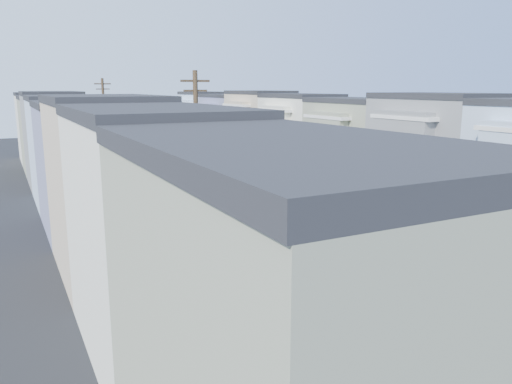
# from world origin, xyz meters

# --- Properties ---
(ground) EXTENTS (160.00, 160.00, 0.00)m
(ground) POSITION_xyz_m (0.00, 0.00, 0.00)
(ground) COLOR black
(ground) RESTS_ON ground
(road_slab) EXTENTS (12.00, 70.00, 0.02)m
(road_slab) POSITION_xyz_m (0.00, 15.00, 0.01)
(road_slab) COLOR black
(road_slab) RESTS_ON ground
(curb_left) EXTENTS (0.30, 70.00, 0.15)m
(curb_left) POSITION_xyz_m (-6.05, 15.00, 0.07)
(curb_left) COLOR gray
(curb_left) RESTS_ON ground
(curb_right) EXTENTS (0.30, 70.00, 0.15)m
(curb_right) POSITION_xyz_m (6.05, 15.00, 0.07)
(curb_right) COLOR gray
(curb_right) RESTS_ON ground
(sidewalk_left) EXTENTS (2.60, 70.00, 0.15)m
(sidewalk_left) POSITION_xyz_m (-7.35, 15.00, 0.07)
(sidewalk_left) COLOR gray
(sidewalk_left) RESTS_ON ground
(sidewalk_right) EXTENTS (2.60, 70.00, 0.15)m
(sidewalk_right) POSITION_xyz_m (7.35, 15.00, 0.07)
(sidewalk_right) COLOR gray
(sidewalk_right) RESTS_ON ground
(centerline) EXTENTS (0.12, 70.00, 0.01)m
(centerline) POSITION_xyz_m (0.00, 15.00, 0.00)
(centerline) COLOR gold
(centerline) RESTS_ON ground
(townhouse_row_left) EXTENTS (5.00, 70.00, 8.50)m
(townhouse_row_left) POSITION_xyz_m (-11.15, 15.00, 0.00)
(townhouse_row_left) COLOR #979B7F
(townhouse_row_left) RESTS_ON ground
(townhouse_row_right) EXTENTS (5.00, 70.00, 8.50)m
(townhouse_row_right) POSITION_xyz_m (11.15, 15.00, 0.00)
(townhouse_row_right) COLOR #979B7F
(townhouse_row_right) RESTS_ON ground
(tree_a) EXTENTS (4.38, 4.38, 6.64)m
(tree_a) POSITION_xyz_m (-6.30, -12.84, 4.43)
(tree_a) COLOR black
(tree_a) RESTS_ON ground
(tree_b) EXTENTS (4.70, 4.70, 7.92)m
(tree_b) POSITION_xyz_m (-6.30, -5.48, 5.55)
(tree_b) COLOR black
(tree_b) RESTS_ON ground
(tree_c) EXTENTS (4.70, 4.70, 7.27)m
(tree_c) POSITION_xyz_m (-6.30, 7.24, 4.90)
(tree_c) COLOR black
(tree_c) RESTS_ON ground
(tree_d) EXTENTS (4.70, 4.70, 7.99)m
(tree_d) POSITION_xyz_m (-6.30, 17.15, 5.61)
(tree_d) COLOR black
(tree_d) RESTS_ON ground
(tree_e) EXTENTS (4.57, 4.57, 7.37)m
(tree_e) POSITION_xyz_m (-6.30, 32.79, 5.06)
(tree_e) COLOR black
(tree_e) RESTS_ON ground
(tree_far_r) EXTENTS (3.10, 3.10, 5.51)m
(tree_far_r) POSITION_xyz_m (6.89, 30.32, 3.91)
(tree_far_r) COLOR black
(tree_far_r) RESTS_ON ground
(utility_pole_near) EXTENTS (1.60, 0.26, 10.00)m
(utility_pole_near) POSITION_xyz_m (-6.30, 2.00, 5.15)
(utility_pole_near) COLOR #42301E
(utility_pole_near) RESTS_ON ground
(utility_pole_far) EXTENTS (1.60, 0.26, 10.00)m
(utility_pole_far) POSITION_xyz_m (-6.30, 28.00, 5.15)
(utility_pole_far) COLOR #42301E
(utility_pole_far) RESTS_ON ground
(fedex_truck) EXTENTS (2.53, 6.56, 3.15)m
(fedex_truck) POSITION_xyz_m (2.05, 9.17, 1.76)
(fedex_truck) COLOR white
(fedex_truck) RESTS_ON ground
(lead_sedan) EXTENTS (1.71, 4.25, 1.39)m
(lead_sedan) POSITION_xyz_m (1.99, 20.50, 0.70)
(lead_sedan) COLOR black
(lead_sedan) RESTS_ON ground
(parked_left_b) EXTENTS (1.66, 4.34, 1.41)m
(parked_left_b) POSITION_xyz_m (-4.90, -7.18, 0.70)
(parked_left_b) COLOR black
(parked_left_b) RESTS_ON ground
(parked_left_c) EXTENTS (1.66, 4.42, 1.46)m
(parked_left_c) POSITION_xyz_m (-4.90, -0.12, 0.73)
(parked_left_c) COLOR #8E93A5
(parked_left_c) RESTS_ON ground
(parked_left_d) EXTENTS (1.85, 4.29, 1.36)m
(parked_left_d) POSITION_xyz_m (-4.90, 13.62, 0.68)
(parked_left_d) COLOR black
(parked_left_d) RESTS_ON ground
(parked_right_a) EXTENTS (1.98, 4.76, 1.52)m
(parked_right_a) POSITION_xyz_m (4.90, -8.95, 0.76)
(parked_right_a) COLOR slate
(parked_right_a) RESTS_ON ground
(parked_right_b) EXTENTS (2.49, 4.89, 1.32)m
(parked_right_b) POSITION_xyz_m (4.90, -2.33, 0.66)
(parked_right_b) COLOR silver
(parked_right_b) RESTS_ON ground
(parked_right_c) EXTENTS (2.27, 4.69, 1.29)m
(parked_right_c) POSITION_xyz_m (4.90, 19.77, 0.64)
(parked_right_c) COLOR black
(parked_right_c) RESTS_ON ground
(parked_right_d) EXTENTS (2.54, 4.73, 1.26)m
(parked_right_d) POSITION_xyz_m (4.90, 26.99, 0.63)
(parked_right_d) COLOR #0C0D38
(parked_right_d) RESTS_ON ground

